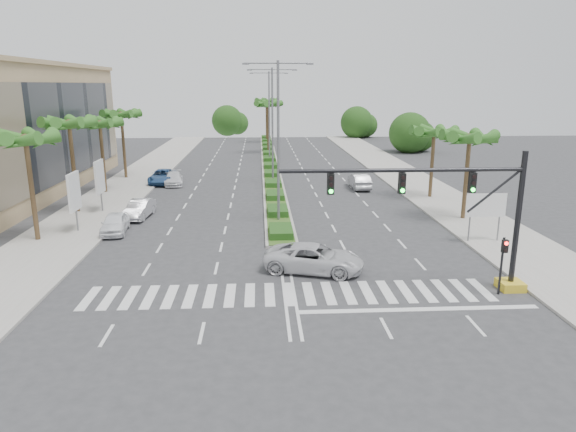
% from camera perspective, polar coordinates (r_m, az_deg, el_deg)
% --- Properties ---
extents(ground, '(160.00, 160.00, 0.00)m').
position_cam_1_polar(ground, '(26.34, 0.15, -8.66)').
color(ground, '#333335').
rests_on(ground, ground).
extents(footpath_right, '(6.00, 120.00, 0.15)m').
position_cam_1_polar(footpath_right, '(48.31, 16.99, 1.53)').
color(footpath_right, gray).
rests_on(footpath_right, ground).
extents(footpath_left, '(6.00, 120.00, 0.15)m').
position_cam_1_polar(footpath_left, '(47.40, -20.03, 1.04)').
color(footpath_left, gray).
rests_on(footpath_left, ground).
extents(median, '(2.20, 75.00, 0.20)m').
position_cam_1_polar(median, '(69.95, -2.04, 6.00)').
color(median, gray).
rests_on(median, ground).
extents(median_grass, '(1.80, 75.00, 0.04)m').
position_cam_1_polar(median_grass, '(69.94, -2.04, 6.09)').
color(median_grass, '#35561D').
rests_on(median_grass, median).
extents(signal_gantry, '(12.60, 1.20, 7.20)m').
position_cam_1_polar(signal_gantry, '(27.33, 19.95, -1.02)').
color(signal_gantry, gold).
rests_on(signal_gantry, ground).
extents(pedestrian_signal, '(0.28, 0.36, 3.00)m').
position_cam_1_polar(pedestrian_signal, '(27.68, 22.78, -4.16)').
color(pedestrian_signal, black).
rests_on(pedestrian_signal, ground).
extents(direction_sign, '(2.70, 0.11, 3.40)m').
position_cam_1_polar(direction_sign, '(36.34, 21.13, 0.92)').
color(direction_sign, slate).
rests_on(direction_sign, ground).
extents(billboard_near, '(0.18, 2.10, 4.35)m').
position_cam_1_polar(billboard_near, '(39.17, -22.67, 2.46)').
color(billboard_near, slate).
rests_on(billboard_near, ground).
extents(billboard_far, '(0.18, 2.10, 4.35)m').
position_cam_1_polar(billboard_far, '(44.77, -20.20, 4.06)').
color(billboard_far, slate).
rests_on(billboard_far, ground).
extents(palm_left_near, '(4.57, 4.68, 7.55)m').
position_cam_1_polar(palm_left_near, '(37.54, -27.12, 7.29)').
color(palm_left_near, brown).
rests_on(palm_left_near, ground).
extents(palm_left_mid, '(4.57, 4.68, 7.95)m').
position_cam_1_polar(palm_left_mid, '(44.91, -23.13, 9.13)').
color(palm_left_mid, brown).
rests_on(palm_left_mid, ground).
extents(palm_left_far, '(4.57, 4.68, 7.35)m').
position_cam_1_polar(palm_left_far, '(52.54, -20.17, 9.37)').
color(palm_left_far, brown).
rests_on(palm_left_far, ground).
extents(palm_left_end, '(4.57, 4.68, 7.75)m').
position_cam_1_polar(palm_left_end, '(60.20, -18.03, 10.44)').
color(palm_left_end, brown).
rests_on(palm_left_end, ground).
extents(palm_right_near, '(4.57, 4.68, 7.05)m').
position_cam_1_polar(palm_right_near, '(41.58, 19.51, 7.91)').
color(palm_right_near, brown).
rests_on(palm_right_near, ground).
extents(palm_right_far, '(4.57, 4.68, 6.75)m').
position_cam_1_polar(palm_right_far, '(49.06, 15.92, 8.71)').
color(palm_right_far, brown).
rests_on(palm_right_far, ground).
extents(palm_median_a, '(4.57, 4.68, 8.05)m').
position_cam_1_polar(palm_median_a, '(79.26, -2.24, 12.12)').
color(palm_median_a, brown).
rests_on(palm_median_a, ground).
extents(palm_median_b, '(4.57, 4.68, 8.05)m').
position_cam_1_polar(palm_median_b, '(94.25, -2.42, 12.48)').
color(palm_median_b, brown).
rests_on(palm_median_b, ground).
extents(streetlight_near, '(5.10, 0.25, 12.00)m').
position_cam_1_polar(streetlight_near, '(38.38, -1.09, 9.15)').
color(streetlight_near, slate).
rests_on(streetlight_near, ground).
extents(streetlight_mid, '(5.10, 0.25, 12.00)m').
position_cam_1_polar(streetlight_mid, '(54.32, -1.74, 10.69)').
color(streetlight_mid, slate).
rests_on(streetlight_mid, ground).
extents(streetlight_far, '(5.10, 0.25, 12.00)m').
position_cam_1_polar(streetlight_far, '(70.29, -2.10, 11.53)').
color(streetlight_far, slate).
rests_on(streetlight_far, ground).
extents(car_parked_a, '(2.06, 4.31, 1.42)m').
position_cam_1_polar(car_parked_a, '(38.65, -18.68, -0.77)').
color(car_parked_a, white).
rests_on(car_parked_a, ground).
extents(car_parked_b, '(1.93, 4.47, 1.43)m').
position_cam_1_polar(car_parked_b, '(42.50, -16.17, 0.76)').
color(car_parked_b, silver).
rests_on(car_parked_b, ground).
extents(car_parked_c, '(2.48, 5.37, 1.49)m').
position_cam_1_polar(car_parked_c, '(56.73, -13.75, 4.27)').
color(car_parked_c, '#2C5186').
rests_on(car_parked_c, ground).
extents(car_parked_d, '(2.45, 4.76, 1.32)m').
position_cam_1_polar(car_parked_d, '(55.72, -12.59, 4.08)').
color(car_parked_d, silver).
rests_on(car_parked_d, ground).
extents(car_crossing, '(6.10, 4.05, 1.56)m').
position_cam_1_polar(car_crossing, '(29.17, 2.94, -4.71)').
color(car_crossing, silver).
rests_on(car_crossing, ground).
extents(car_right, '(1.70, 4.72, 1.55)m').
position_cam_1_polar(car_right, '(52.87, 7.93, 3.87)').
color(car_right, '#A1A1A5').
rests_on(car_right, ground).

